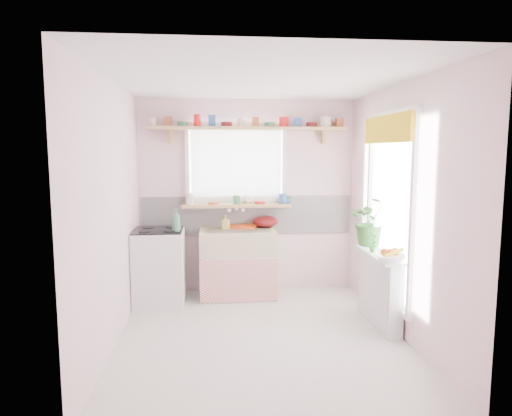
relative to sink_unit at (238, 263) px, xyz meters
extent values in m
plane|color=silver|center=(0.15, -1.29, -0.43)|extent=(3.20, 3.20, 0.00)
plane|color=white|center=(0.15, -1.29, 2.07)|extent=(3.20, 3.20, 0.00)
plane|color=#FFD5DB|center=(0.15, 0.31, 0.82)|extent=(2.80, 0.00, 2.80)
plane|color=#FFD5DB|center=(0.15, -2.89, 0.82)|extent=(2.80, 0.00, 2.80)
plane|color=#FFD5DB|center=(-1.25, -1.29, 0.82)|extent=(0.00, 3.20, 3.20)
plane|color=#FFD5DB|center=(1.55, -1.29, 0.82)|extent=(0.00, 3.20, 3.20)
cube|color=white|center=(0.15, 0.29, 0.57)|extent=(2.74, 0.03, 0.50)
cube|color=#CC8496|center=(0.15, 0.29, 0.37)|extent=(2.74, 0.02, 0.12)
cube|color=white|center=(0.00, 0.30, 1.22)|extent=(1.20, 0.01, 1.00)
cube|color=white|center=(0.00, 0.24, 1.22)|extent=(1.15, 0.02, 0.95)
cube|color=white|center=(1.54, -1.09, 0.82)|extent=(0.01, 1.10, 1.90)
cube|color=gold|center=(1.46, -1.09, 1.63)|extent=(0.03, 1.20, 0.28)
cube|color=white|center=(0.00, 0.01, -0.16)|extent=(0.85, 0.55, 0.55)
cube|color=#E65443|center=(0.00, -0.27, -0.16)|extent=(0.95, 0.02, 0.53)
cube|color=beige|center=(0.00, 0.01, 0.27)|extent=(0.95, 0.55, 0.30)
cylinder|color=silver|center=(0.00, 0.26, 0.67)|extent=(0.03, 0.22, 0.03)
cube|color=white|center=(-0.95, -0.24, 0.02)|extent=(0.58, 0.58, 0.90)
cube|color=black|center=(-0.95, -0.24, 0.47)|extent=(0.56, 0.56, 0.02)
cylinder|color=black|center=(-1.09, -0.38, 0.49)|extent=(0.14, 0.14, 0.01)
cylinder|color=black|center=(-0.81, -0.38, 0.49)|extent=(0.14, 0.14, 0.01)
cylinder|color=black|center=(-1.09, -0.10, 0.49)|extent=(0.14, 0.14, 0.01)
cylinder|color=black|center=(-0.81, -0.10, 0.49)|extent=(0.14, 0.14, 0.01)
cube|color=white|center=(1.45, -1.09, -0.06)|extent=(0.15, 0.90, 0.75)
cube|color=white|center=(1.42, -1.09, 0.33)|extent=(0.22, 0.95, 0.03)
cube|color=tan|center=(0.00, 0.19, 0.71)|extent=(1.40, 0.22, 0.04)
cube|color=tan|center=(0.15, 0.18, 1.69)|extent=(2.52, 0.24, 0.04)
cylinder|color=silver|center=(-1.03, 0.18, 1.77)|extent=(0.11, 0.11, 0.12)
cylinder|color=#A55133|center=(-0.85, 0.18, 1.77)|extent=(0.11, 0.11, 0.12)
cylinder|color=#3F7F4C|center=(-0.67, 0.18, 1.74)|extent=(0.11, 0.11, 0.06)
cylinder|color=red|center=(-0.49, 0.18, 1.77)|extent=(0.11, 0.11, 0.12)
cylinder|color=#3359A5|center=(-0.30, 0.18, 1.77)|extent=(0.11, 0.11, 0.12)
cylinder|color=#590F14|center=(-0.12, 0.18, 1.74)|extent=(0.11, 0.11, 0.06)
cylinder|color=silver|center=(0.06, 0.18, 1.77)|extent=(0.11, 0.11, 0.12)
cylinder|color=#A55133|center=(0.24, 0.18, 1.77)|extent=(0.11, 0.11, 0.12)
cylinder|color=#3F7F4C|center=(0.42, 0.18, 1.74)|extent=(0.11, 0.11, 0.06)
cylinder|color=red|center=(0.60, 0.18, 1.77)|extent=(0.11, 0.11, 0.12)
cylinder|color=#3359A5|center=(0.79, 0.18, 1.77)|extent=(0.11, 0.11, 0.12)
cylinder|color=#590F14|center=(0.97, 0.18, 1.74)|extent=(0.11, 0.11, 0.06)
cylinder|color=silver|center=(1.15, 0.18, 1.77)|extent=(0.11, 0.11, 0.12)
cylinder|color=#A55133|center=(1.33, 0.18, 1.77)|extent=(0.11, 0.11, 0.12)
cylinder|color=silver|center=(-0.62, 0.19, 0.79)|extent=(0.11, 0.11, 0.12)
cylinder|color=#A55133|center=(-0.31, 0.19, 0.79)|extent=(0.11, 0.11, 0.12)
cylinder|color=#3F7F4C|center=(0.00, 0.19, 0.76)|extent=(0.11, 0.11, 0.06)
cylinder|color=red|center=(0.31, 0.19, 0.79)|extent=(0.11, 0.11, 0.12)
cylinder|color=#3359A5|center=(0.62, 0.19, 0.79)|extent=(0.11, 0.11, 0.12)
cube|color=#D84513|center=(0.08, 0.21, 0.44)|extent=(0.44, 0.37, 0.04)
ellipsoid|color=#5F1010|center=(0.37, 0.20, 0.49)|extent=(0.40, 0.40, 0.15)
imported|color=#366C2B|center=(1.48, -0.69, 0.62)|extent=(0.54, 0.48, 0.55)
imported|color=white|center=(1.39, -1.49, 0.38)|extent=(0.36, 0.36, 0.07)
imported|color=#32692A|center=(1.36, -1.06, 0.45)|extent=(0.13, 0.10, 0.21)
imported|color=#CFC35C|center=(-0.15, 0.10, 0.51)|extent=(0.10, 0.11, 0.18)
imported|color=white|center=(0.15, 0.25, 0.78)|extent=(0.16, 0.16, 0.10)
imported|color=#3773B5|center=(0.62, 0.25, 0.76)|extent=(0.20, 0.20, 0.06)
imported|color=brown|center=(1.20, 0.24, 1.78)|extent=(0.16, 0.16, 0.15)
imported|color=#458B5F|center=(-0.73, -0.37, 0.61)|extent=(0.13, 0.13, 0.26)
sphere|color=#D85A12|center=(1.39, -1.49, 0.44)|extent=(0.08, 0.08, 0.08)
sphere|color=#D85A12|center=(1.45, -1.46, 0.44)|extent=(0.08, 0.08, 0.08)
sphere|color=#D85A12|center=(1.34, -1.47, 0.44)|extent=(0.08, 0.08, 0.08)
cylinder|color=yellow|center=(1.41, -1.54, 0.45)|extent=(0.18, 0.04, 0.10)
camera|label=1|loc=(-0.31, -5.64, 1.41)|focal=32.00mm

